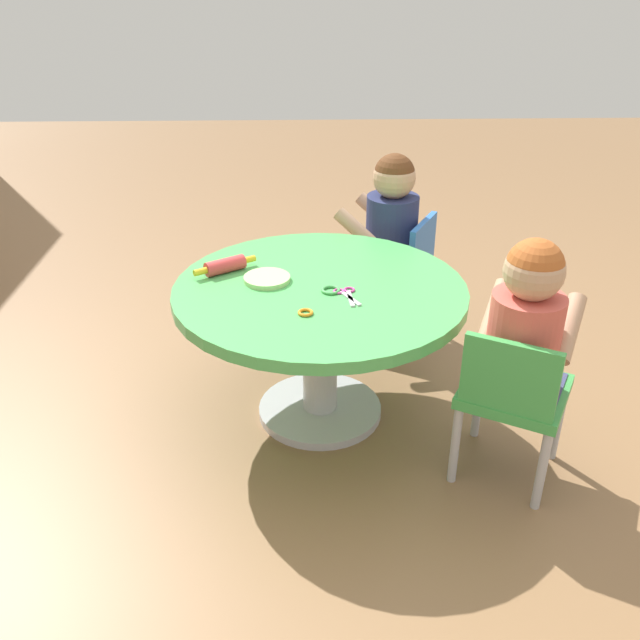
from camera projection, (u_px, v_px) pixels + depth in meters
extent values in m
plane|color=olive|center=(320.00, 412.00, 2.47)|extent=(10.00, 10.00, 0.00)
cylinder|color=silver|center=(320.00, 409.00, 2.46)|extent=(0.44, 0.44, 0.03)
cylinder|color=silver|center=(320.00, 357.00, 2.36)|extent=(0.12, 0.12, 0.47)
cylinder|color=#4CB259|center=(320.00, 291.00, 2.24)|extent=(0.97, 0.97, 0.04)
cylinder|color=#B7B7BC|center=(558.00, 422.00, 2.18)|extent=(0.03, 0.03, 0.28)
cylinder|color=#B7B7BC|center=(478.00, 401.00, 2.29)|extent=(0.03, 0.03, 0.28)
cylinder|color=#B7B7BC|center=(542.00, 470.00, 1.98)|extent=(0.03, 0.03, 0.28)
cylinder|color=#B7B7BC|center=(455.00, 445.00, 2.09)|extent=(0.03, 0.03, 0.28)
cube|color=green|center=(515.00, 391.00, 2.06)|extent=(0.41, 0.41, 0.04)
cube|color=green|center=(509.00, 378.00, 1.89)|extent=(0.15, 0.25, 0.22)
cube|color=#3F4772|center=(515.00, 391.00, 2.06)|extent=(0.37, 0.36, 0.04)
cylinder|color=#D8594C|center=(523.00, 342.00, 1.98)|extent=(0.21, 0.21, 0.30)
sphere|color=tan|center=(534.00, 271.00, 1.87)|extent=(0.17, 0.17, 0.17)
sphere|color=#B25926|center=(535.00, 267.00, 1.87)|extent=(0.16, 0.16, 0.16)
cylinder|color=tan|center=(569.00, 329.00, 2.00)|extent=(0.21, 0.15, 0.17)
cylinder|color=tan|center=(495.00, 313.00, 2.09)|extent=(0.21, 0.15, 0.17)
cylinder|color=#B7B7BC|center=(371.00, 287.00, 3.08)|extent=(0.03, 0.03, 0.28)
cylinder|color=#B7B7BC|center=(348.00, 310.00, 2.87)|extent=(0.03, 0.03, 0.28)
cylinder|color=#B7B7BC|center=(426.00, 298.00, 2.98)|extent=(0.03, 0.03, 0.28)
cylinder|color=#B7B7BC|center=(406.00, 323.00, 2.77)|extent=(0.03, 0.03, 0.28)
cube|color=blue|center=(389.00, 270.00, 2.85)|extent=(0.41, 0.41, 0.04)
cube|color=blue|center=(422.00, 247.00, 2.74)|extent=(0.25, 0.15, 0.22)
cube|color=#3F4772|center=(389.00, 270.00, 2.85)|extent=(0.36, 0.37, 0.04)
cylinder|color=navy|center=(391.00, 232.00, 2.77)|extent=(0.21, 0.21, 0.30)
sphere|color=tan|center=(394.00, 177.00, 2.66)|extent=(0.17, 0.17, 0.17)
sphere|color=#593319|center=(394.00, 174.00, 2.66)|extent=(0.16, 0.16, 0.16)
cylinder|color=tan|center=(379.00, 214.00, 2.89)|extent=(0.15, 0.21, 0.17)
cylinder|color=tan|center=(358.00, 231.00, 2.71)|extent=(0.15, 0.21, 0.17)
cylinder|color=#D83F3F|center=(225.00, 265.00, 2.31)|extent=(0.12, 0.14, 0.05)
cylinder|color=yellow|center=(200.00, 272.00, 2.27)|extent=(0.04, 0.05, 0.02)
cylinder|color=yellow|center=(249.00, 259.00, 2.36)|extent=(0.04, 0.05, 0.02)
cube|color=silver|center=(350.00, 298.00, 2.14)|extent=(0.10, 0.06, 0.01)
cube|color=silver|center=(350.00, 298.00, 2.14)|extent=(0.11, 0.02, 0.01)
torus|color=#D83F99|center=(339.00, 291.00, 2.19)|extent=(0.05, 0.05, 0.01)
torus|color=#D83F99|center=(349.00, 290.00, 2.19)|extent=(0.05, 0.05, 0.01)
cylinder|color=#B2E58C|center=(267.00, 279.00, 2.26)|extent=(0.16, 0.16, 0.02)
torus|color=#4CB259|center=(331.00, 290.00, 2.19)|extent=(0.06, 0.06, 0.01)
torus|color=orange|center=(305.00, 313.00, 2.05)|extent=(0.05, 0.05, 0.01)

